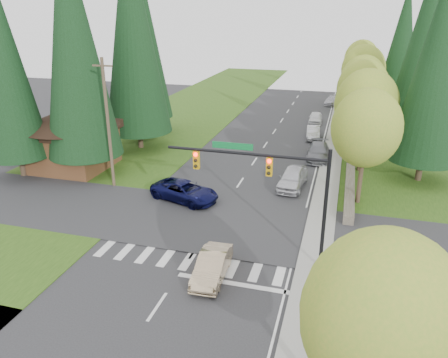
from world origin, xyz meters
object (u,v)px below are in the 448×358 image
at_px(parked_car_a, 292,178).
at_px(parked_car_e, 332,100).
at_px(sedan_champagne, 212,266).
at_px(suv_navy, 185,191).
at_px(parked_car_c, 313,133).
at_px(parked_car_b, 318,152).
at_px(parked_car_d, 316,118).

relative_size(parked_car_a, parked_car_e, 1.09).
height_order(sedan_champagne, parked_car_a, parked_car_a).
xyz_separation_m(suv_navy, parked_car_c, (7.62, 19.28, -0.07)).
bearing_deg(parked_car_b, parked_car_e, 88.40).
xyz_separation_m(parked_car_a, parked_car_d, (0.00, 21.62, -0.13)).
relative_size(sedan_champagne, parked_car_a, 0.88).
height_order(parked_car_a, parked_car_c, parked_car_a).
xyz_separation_m(suv_navy, parked_car_b, (8.70, 12.27, -0.01)).
relative_size(sedan_champagne, parked_car_d, 1.05).
height_order(parked_car_a, parked_car_e, parked_car_a).
bearing_deg(sedan_champagne, parked_car_c, 81.54).
bearing_deg(parked_car_e, parked_car_d, -89.11).
bearing_deg(parked_car_c, sedan_champagne, -100.27).
relative_size(sedan_champagne, parked_car_c, 1.03).
relative_size(suv_navy, parked_car_e, 1.21).
relative_size(parked_car_a, parked_car_c, 1.17).
relative_size(parked_car_c, parked_car_d, 1.03).
bearing_deg(parked_car_b, suv_navy, -126.93).
height_order(parked_car_c, parked_car_e, parked_car_c).
distance_m(parked_car_a, parked_car_d, 21.62).
distance_m(sedan_champagne, parked_car_b, 21.52).
bearing_deg(parked_car_c, parked_car_b, -86.02).
height_order(parked_car_a, parked_car_d, parked_car_a).
height_order(suv_navy, parked_car_d, suv_navy).
bearing_deg(parked_car_c, parked_car_d, 87.98).
bearing_deg(suv_navy, parked_car_a, -40.36).
bearing_deg(parked_car_b, sedan_champagne, -101.81).
height_order(suv_navy, parked_car_e, suv_navy).
xyz_separation_m(sedan_champagne, parked_car_b, (3.82, 21.18, 0.04)).
relative_size(suv_navy, parked_car_c, 1.30).
relative_size(parked_car_a, parked_car_d, 1.20).
bearing_deg(parked_car_b, parked_car_d, 94.12).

